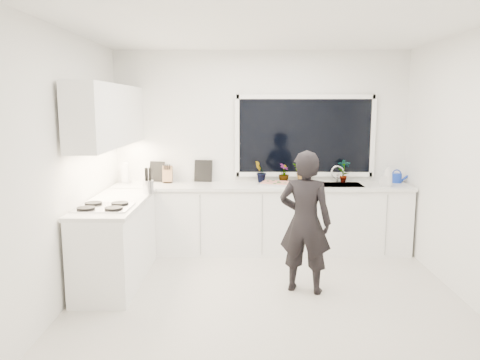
{
  "coord_description": "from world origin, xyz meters",
  "views": [
    {
      "loc": [
        -0.26,
        -4.7,
        1.97
      ],
      "look_at": [
        -0.28,
        0.4,
        1.15
      ],
      "focal_mm": 35.0,
      "sensor_mm": 36.0,
      "label": 1
    }
  ],
  "objects": [
    {
      "name": "person",
      "position": [
        0.4,
        0.07,
        0.76
      ],
      "size": [
        0.64,
        0.52,
        1.51
      ],
      "primitive_type": "imported",
      "rotation": [
        0.0,
        0.0,
        2.82
      ],
      "color": "black",
      "rests_on": "floor"
    },
    {
      "name": "knife_block",
      "position": [
        -1.28,
        1.59,
        1.03
      ],
      "size": [
        0.13,
        0.11,
        0.22
      ],
      "primitive_type": "cube",
      "rotation": [
        0.0,
        0.0,
        0.05
      ],
      "color": "#9E6F49",
      "rests_on": "countertop_back"
    },
    {
      "name": "wall_left",
      "position": [
        -2.01,
        0.0,
        1.35
      ],
      "size": [
        0.02,
        3.5,
        2.7
      ],
      "primitive_type": "cube",
      "color": "white",
      "rests_on": "ground"
    },
    {
      "name": "pizza_tray",
      "position": [
        0.21,
        1.42,
        0.94
      ],
      "size": [
        0.51,
        0.43,
        0.03
      ],
      "primitive_type": "cube",
      "rotation": [
        0.0,
        0.0,
        -0.29
      ],
      "color": "#B9B8BD",
      "rests_on": "countertop_back"
    },
    {
      "name": "picture_frame_small",
      "position": [
        -0.8,
        1.69,
        1.07
      ],
      "size": [
        0.25,
        0.06,
        0.3
      ],
      "primitive_type": "cube",
      "rotation": [
        0.0,
        0.0,
        -0.17
      ],
      "color": "black",
      "rests_on": "countertop_back"
    },
    {
      "name": "sink",
      "position": [
        1.05,
        1.45,
        0.87
      ],
      "size": [
        0.58,
        0.42,
        0.14
      ],
      "primitive_type": "cube",
      "color": "silver",
      "rests_on": "countertop_back"
    },
    {
      "name": "floor",
      "position": [
        0.0,
        0.0,
        -0.01
      ],
      "size": [
        4.0,
        3.5,
        0.02
      ],
      "primitive_type": "cube",
      "color": "beige",
      "rests_on": "ground"
    },
    {
      "name": "ceiling",
      "position": [
        0.0,
        0.0,
        2.71
      ],
      "size": [
        4.0,
        3.5,
        0.02
      ],
      "primitive_type": "cube",
      "color": "white",
      "rests_on": "wall_back"
    },
    {
      "name": "window",
      "position": [
        0.6,
        1.73,
        1.55
      ],
      "size": [
        1.8,
        0.02,
        1.0
      ],
      "primitive_type": "cube",
      "color": "black",
      "rests_on": "wall_back"
    },
    {
      "name": "pizza",
      "position": [
        0.21,
        1.42,
        0.95
      ],
      "size": [
        0.46,
        0.39,
        0.01
      ],
      "primitive_type": "cube",
      "rotation": [
        0.0,
        0.0,
        -0.29
      ],
      "color": "#A93A16",
      "rests_on": "pizza_tray"
    },
    {
      "name": "stovetop",
      "position": [
        -1.69,
        -0.0,
        0.94
      ],
      "size": [
        0.56,
        0.48,
        0.03
      ],
      "primitive_type": "cube",
      "color": "black",
      "rests_on": "countertop_left"
    },
    {
      "name": "herb_plants",
      "position": [
        0.52,
        1.61,
        1.07
      ],
      "size": [
        1.34,
        0.31,
        0.32
      ],
      "color": "#26662D",
      "rests_on": "countertop_back"
    },
    {
      "name": "countertop_back",
      "position": [
        0.0,
        1.44,
        0.9
      ],
      "size": [
        3.94,
        0.62,
        0.04
      ],
      "primitive_type": "cube",
      "color": "silver",
      "rests_on": "base_cabinets_back"
    },
    {
      "name": "utensil_crock",
      "position": [
        -1.38,
        0.8,
        1.0
      ],
      "size": [
        0.14,
        0.14,
        0.16
      ],
      "primitive_type": "cylinder",
      "rotation": [
        0.0,
        0.0,
        -0.05
      ],
      "color": "silver",
      "rests_on": "countertop_left"
    },
    {
      "name": "base_cabinets_left",
      "position": [
        -1.67,
        0.35,
        0.44
      ],
      "size": [
        0.58,
        1.6,
        0.88
      ],
      "primitive_type": "cube",
      "color": "white",
      "rests_on": "floor"
    },
    {
      "name": "picture_frame_large",
      "position": [
        -1.44,
        1.69,
        1.06
      ],
      "size": [
        0.21,
        0.09,
        0.28
      ],
      "primitive_type": "cube",
      "rotation": [
        0.0,
        0.0,
        -0.32
      ],
      "color": "black",
      "rests_on": "countertop_back"
    },
    {
      "name": "base_cabinets_back",
      "position": [
        0.0,
        1.45,
        0.44
      ],
      "size": [
        3.92,
        0.58,
        0.88
      ],
      "primitive_type": "cube",
      "color": "white",
      "rests_on": "floor"
    },
    {
      "name": "soap_bottles",
      "position": [
        1.62,
        1.3,
        1.05
      ],
      "size": [
        0.18,
        0.16,
        0.29
      ],
      "color": "#D8BF66",
      "rests_on": "countertop_back"
    },
    {
      "name": "paper_towel_roll",
      "position": [
        -1.85,
        1.55,
        1.05
      ],
      "size": [
        0.12,
        0.12,
        0.26
      ],
      "primitive_type": "cylinder",
      "rotation": [
        0.0,
        0.0,
        0.09
      ],
      "color": "silver",
      "rests_on": "countertop_back"
    },
    {
      "name": "watering_can",
      "position": [
        1.85,
        1.61,
        0.98
      ],
      "size": [
        0.18,
        0.18,
        0.13
      ],
      "primitive_type": "cylinder",
      "rotation": [
        0.0,
        0.0,
        0.32
      ],
      "color": "#1231A9",
      "rests_on": "countertop_back"
    },
    {
      "name": "wall_right",
      "position": [
        2.01,
        0.0,
        1.35
      ],
      "size": [
        0.02,
        3.5,
        2.7
      ],
      "primitive_type": "cube",
      "color": "white",
      "rests_on": "ground"
    },
    {
      "name": "upper_cabinets",
      "position": [
        -1.79,
        0.7,
        1.85
      ],
      "size": [
        0.34,
        2.1,
        0.7
      ],
      "primitive_type": "cube",
      "color": "white",
      "rests_on": "wall_left"
    },
    {
      "name": "countertop_left",
      "position": [
        -1.67,
        0.35,
        0.9
      ],
      "size": [
        0.62,
        1.6,
        0.04
      ],
      "primitive_type": "cube",
      "color": "silver",
      "rests_on": "base_cabinets_left"
    },
    {
      "name": "wall_back",
      "position": [
        0.0,
        1.76,
        1.35
      ],
      "size": [
        4.0,
        0.02,
        2.7
      ],
      "primitive_type": "cube",
      "color": "white",
      "rests_on": "ground"
    },
    {
      "name": "faucet",
      "position": [
        1.05,
        1.65,
        1.03
      ],
      "size": [
        0.03,
        0.03,
        0.22
      ],
      "primitive_type": "cylinder",
      "color": "silver",
      "rests_on": "countertop_back"
    }
  ]
}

